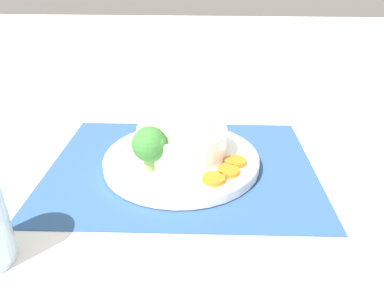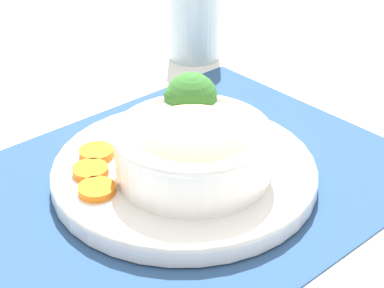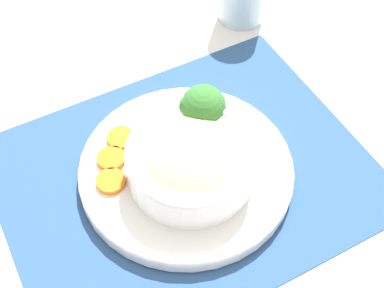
# 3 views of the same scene
# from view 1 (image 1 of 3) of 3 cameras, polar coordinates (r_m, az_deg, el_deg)

# --- Properties ---
(ground_plane) EXTENTS (4.00, 4.00, 0.00)m
(ground_plane) POSITION_cam_1_polar(r_m,az_deg,el_deg) (0.70, -1.59, -3.37)
(ground_plane) COLOR white
(placemat) EXTENTS (0.50, 0.40, 0.00)m
(placemat) POSITION_cam_1_polar(r_m,az_deg,el_deg) (0.70, -1.59, -3.23)
(placemat) COLOR #2D5184
(placemat) RESTS_ON ground_plane
(plate) EXTENTS (0.29, 0.29, 0.02)m
(plate) POSITION_cam_1_polar(r_m,az_deg,el_deg) (0.70, -1.60, -2.28)
(plate) COLOR white
(plate) RESTS_ON placemat
(bowl) EXTENTS (0.17, 0.17, 0.07)m
(bowl) POSITION_cam_1_polar(r_m,az_deg,el_deg) (0.69, -1.83, 1.02)
(bowl) COLOR white
(bowl) RESTS_ON plate
(broccoli_floret) EXTENTS (0.06, 0.06, 0.08)m
(broccoli_floret) POSITION_cam_1_polar(r_m,az_deg,el_deg) (0.64, -6.40, -0.15)
(broccoli_floret) COLOR #84AD5B
(broccoli_floret) RESTS_ON plate
(carrot_slice_near) EXTENTS (0.04, 0.04, 0.01)m
(carrot_slice_near) POSITION_cam_1_polar(r_m,az_deg,el_deg) (0.62, 3.33, -5.33)
(carrot_slice_near) COLOR orange
(carrot_slice_near) RESTS_ON plate
(carrot_slice_middle) EXTENTS (0.04, 0.04, 0.01)m
(carrot_slice_middle) POSITION_cam_1_polar(r_m,az_deg,el_deg) (0.64, 5.55, -4.13)
(carrot_slice_middle) COLOR orange
(carrot_slice_middle) RESTS_ON plate
(carrot_slice_far) EXTENTS (0.04, 0.04, 0.01)m
(carrot_slice_far) POSITION_cam_1_polar(r_m,az_deg,el_deg) (0.67, 6.63, -2.69)
(carrot_slice_far) COLOR orange
(carrot_slice_far) RESTS_ON plate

